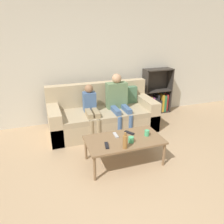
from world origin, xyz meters
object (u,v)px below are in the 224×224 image
(tv_remote_1, at_px, (107,145))
(bottle, at_px, (125,142))
(cup_far, at_px, (147,133))
(tv_remote_2, at_px, (129,133))
(person_adult, at_px, (118,98))
(couch, at_px, (102,116))
(person_child, at_px, (91,108))
(cup_near, at_px, (131,140))
(tv_remote_0, at_px, (116,135))
(bookshelf, at_px, (156,97))
(coffee_table, at_px, (124,141))

(tv_remote_1, relative_size, bottle, 0.72)
(cup_far, bearing_deg, tv_remote_2, 145.76)
(person_adult, bearing_deg, couch, 163.26)
(couch, xyz_separation_m, person_adult, (0.30, -0.09, 0.37))
(cup_far, bearing_deg, bottle, -153.27)
(person_child, distance_m, tv_remote_2, 1.05)
(tv_remote_1, relative_size, tv_remote_2, 1.04)
(couch, bearing_deg, cup_near, -88.49)
(bottle, bearing_deg, couch, 85.87)
(tv_remote_0, xyz_separation_m, tv_remote_2, (0.23, 0.00, 0.00))
(cup_far, bearing_deg, person_child, 119.25)
(cup_near, height_order, cup_far, cup_far)
(person_child, xyz_separation_m, cup_near, (0.30, -1.23, -0.10))
(bookshelf, bearing_deg, couch, -161.56)
(cup_near, distance_m, tv_remote_0, 0.31)
(person_child, xyz_separation_m, cup_far, (0.63, -1.12, -0.10))
(coffee_table, xyz_separation_m, person_child, (-0.25, 1.11, 0.18))
(tv_remote_0, bearing_deg, person_adult, 69.71)
(tv_remote_0, distance_m, bottle, 0.40)
(cup_far, xyz_separation_m, tv_remote_2, (-0.23, 0.16, -0.04))
(person_adult, height_order, tv_remote_0, person_adult)
(person_adult, bearing_deg, tv_remote_0, -112.16)
(coffee_table, relative_size, tv_remote_1, 6.68)
(bookshelf, height_order, tv_remote_2, bookshelf)
(couch, xyz_separation_m, tv_remote_2, (0.13, -1.10, 0.12))
(couch, bearing_deg, person_child, -152.35)
(bottle, bearing_deg, person_adult, 73.70)
(coffee_table, relative_size, tv_remote_2, 6.93)
(couch, bearing_deg, tv_remote_0, -95.60)
(couch, height_order, person_child, person_child)
(couch, xyz_separation_m, tv_remote_0, (-0.11, -1.10, 0.12))
(person_child, height_order, cup_far, person_child)
(bookshelf, xyz_separation_m, tv_remote_1, (-1.86, -1.86, 0.04))
(cup_far, relative_size, bottle, 0.38)
(person_adult, relative_size, cup_far, 12.37)
(bookshelf, bearing_deg, tv_remote_2, -130.96)
(tv_remote_0, height_order, bottle, bottle)
(cup_near, distance_m, tv_remote_2, 0.29)
(couch, xyz_separation_m, cup_far, (0.36, -1.26, 0.16))
(cup_far, distance_m, tv_remote_0, 0.49)
(coffee_table, height_order, cup_near, cup_near)
(coffee_table, distance_m, tv_remote_0, 0.18)
(tv_remote_2, bearing_deg, tv_remote_1, 177.06)
(bookshelf, distance_m, cup_near, 2.40)
(coffee_table, distance_m, cup_near, 0.16)
(coffee_table, bearing_deg, tv_remote_2, 44.86)
(coffee_table, bearing_deg, bottle, -109.66)
(person_adult, height_order, tv_remote_1, person_adult)
(person_adult, height_order, person_child, person_adult)
(bookshelf, xyz_separation_m, person_adult, (-1.22, -0.60, 0.28))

